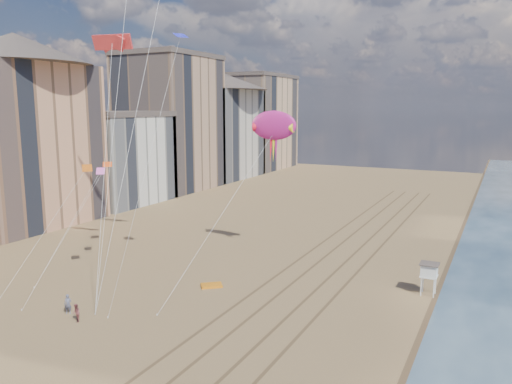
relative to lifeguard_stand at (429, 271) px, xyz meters
The scene contains 9 objects.
wet_sand 10.71m from the lifeguard_stand, 61.41° to the left, with size 260.00×260.00×0.00m, color #42301E.
tracks 11.74m from the lifeguard_stand, behind, with size 7.68×120.00×0.01m.
buildings 70.00m from the lifeguard_stand, 149.81° to the left, with size 34.72×131.35×29.00m.
lifeguard_stand is the anchor object (origin of this frame).
grounded_kite 21.17m from the lifeguard_stand, 159.27° to the right, with size 2.07×1.32×0.24m, color orange.
show_kite 22.84m from the lifeguard_stand, 167.75° to the left, with size 5.01×10.35×24.46m.
kite_flyer_a 33.14m from the lifeguard_stand, 145.58° to the right, with size 0.64×0.42×1.74m, color #55586E.
kite_flyer_b 32.13m from the lifeguard_stand, 142.32° to the right, with size 0.76×0.59×1.56m, color brown.
small_kites 33.44m from the lifeguard_stand, 164.54° to the right, with size 16.33×10.29×13.68m.
Camera 1 is at (19.71, -17.13, 17.74)m, focal length 35.00 mm.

